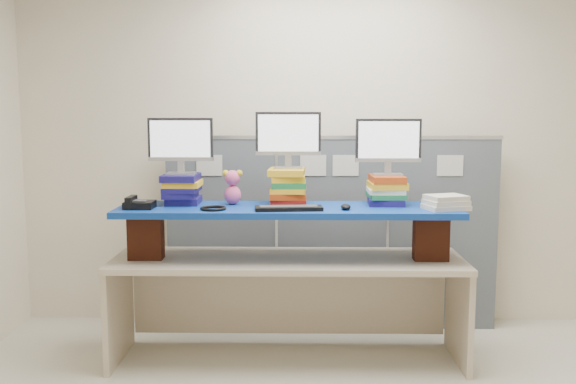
{
  "coord_description": "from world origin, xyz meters",
  "views": [
    {
      "loc": [
        -0.28,
        -3.16,
        1.72
      ],
      "look_at": [
        -0.34,
        1.11,
        1.18
      ],
      "focal_mm": 40.0,
      "sensor_mm": 36.0,
      "label": 1
    }
  ],
  "objects_px": {
    "desk_phone": "(139,204)",
    "keyboard": "(289,208)",
    "blue_board": "(288,210)",
    "monitor_left": "(181,142)",
    "monitor_center": "(288,137)",
    "monitor_right": "(388,143)",
    "desk": "(288,279)"
  },
  "relations": [
    {
      "from": "keyboard",
      "to": "desk_phone",
      "type": "distance_m",
      "value": 1.0
    },
    {
      "from": "monitor_left",
      "to": "monitor_center",
      "type": "bearing_deg",
      "value": -0.0
    },
    {
      "from": "blue_board",
      "to": "desk_phone",
      "type": "relative_size",
      "value": 12.01
    },
    {
      "from": "monitor_right",
      "to": "desk_phone",
      "type": "height_order",
      "value": "monitor_right"
    },
    {
      "from": "monitor_left",
      "to": "monitor_right",
      "type": "xyz_separation_m",
      "value": [
        1.42,
        -0.01,
        -0.01
      ]
    },
    {
      "from": "monitor_left",
      "to": "monitor_right",
      "type": "bearing_deg",
      "value": 0.0
    },
    {
      "from": "blue_board",
      "to": "monitor_center",
      "type": "xyz_separation_m",
      "value": [
        0.0,
        0.12,
        0.49
      ]
    },
    {
      "from": "monitor_center",
      "to": "monitor_right",
      "type": "bearing_deg",
      "value": 0.0
    },
    {
      "from": "keyboard",
      "to": "desk_phone",
      "type": "height_order",
      "value": "desk_phone"
    },
    {
      "from": "monitor_right",
      "to": "desk_phone",
      "type": "bearing_deg",
      "value": -173.0
    },
    {
      "from": "desk",
      "to": "monitor_left",
      "type": "xyz_separation_m",
      "value": [
        -0.74,
        0.12,
        0.92
      ]
    },
    {
      "from": "blue_board",
      "to": "monitor_left",
      "type": "relative_size",
      "value": 5.13
    },
    {
      "from": "desk",
      "to": "blue_board",
      "type": "height_order",
      "value": "blue_board"
    },
    {
      "from": "desk",
      "to": "monitor_center",
      "type": "relative_size",
      "value": 5.36
    },
    {
      "from": "monitor_center",
      "to": "keyboard",
      "type": "relative_size",
      "value": 0.99
    },
    {
      "from": "monitor_left",
      "to": "desk_phone",
      "type": "height_order",
      "value": "monitor_left"
    },
    {
      "from": "monitor_center",
      "to": "desk_phone",
      "type": "height_order",
      "value": "monitor_center"
    },
    {
      "from": "monitor_left",
      "to": "keyboard",
      "type": "height_order",
      "value": "monitor_left"
    },
    {
      "from": "desk",
      "to": "monitor_right",
      "type": "height_order",
      "value": "monitor_right"
    },
    {
      "from": "desk",
      "to": "desk_phone",
      "type": "height_order",
      "value": "desk_phone"
    },
    {
      "from": "blue_board",
      "to": "desk_phone",
      "type": "height_order",
      "value": "desk_phone"
    },
    {
      "from": "desk_phone",
      "to": "keyboard",
      "type": "bearing_deg",
      "value": -3.06
    },
    {
      "from": "desk_phone",
      "to": "blue_board",
      "type": "bearing_deg",
      "value": 5.53
    },
    {
      "from": "desk",
      "to": "monitor_right",
      "type": "distance_m",
      "value": 1.15
    },
    {
      "from": "monitor_left",
      "to": "monitor_center",
      "type": "relative_size",
      "value": 1.0
    },
    {
      "from": "blue_board",
      "to": "desk_phone",
      "type": "bearing_deg",
      "value": -174.98
    },
    {
      "from": "blue_board",
      "to": "monitor_right",
      "type": "xyz_separation_m",
      "value": [
        0.68,
        0.12,
        0.44
      ]
    },
    {
      "from": "desk_phone",
      "to": "monitor_left",
      "type": "bearing_deg",
      "value": 39.83
    },
    {
      "from": "desk",
      "to": "monitor_center",
      "type": "bearing_deg",
      "value": 90.13
    },
    {
      "from": "blue_board",
      "to": "monitor_left",
      "type": "distance_m",
      "value": 0.87
    },
    {
      "from": "blue_board",
      "to": "monitor_center",
      "type": "height_order",
      "value": "monitor_center"
    },
    {
      "from": "monitor_right",
      "to": "keyboard",
      "type": "xyz_separation_m",
      "value": [
        -0.68,
        -0.26,
        -0.41
      ]
    }
  ]
}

